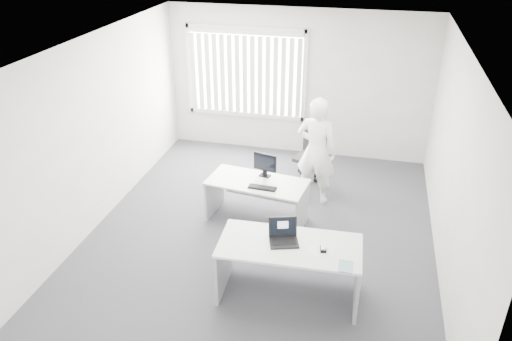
% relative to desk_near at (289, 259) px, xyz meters
% --- Properties ---
extents(ground, '(6.00, 6.00, 0.00)m').
position_rel_desk_near_xyz_m(ground, '(-0.63, 1.25, -0.56)').
color(ground, '#55555D').
rests_on(ground, ground).
extents(wall_back, '(5.00, 0.02, 2.80)m').
position_rel_desk_near_xyz_m(wall_back, '(-0.63, 4.25, 0.84)').
color(wall_back, silver).
rests_on(wall_back, ground).
extents(wall_front, '(5.00, 0.02, 2.80)m').
position_rel_desk_near_xyz_m(wall_front, '(-0.63, -1.75, 0.84)').
color(wall_front, silver).
rests_on(wall_front, ground).
extents(wall_left, '(0.02, 6.00, 2.80)m').
position_rel_desk_near_xyz_m(wall_left, '(-3.13, 1.25, 0.84)').
color(wall_left, silver).
rests_on(wall_left, ground).
extents(wall_right, '(0.02, 6.00, 2.80)m').
position_rel_desk_near_xyz_m(wall_right, '(1.87, 1.25, 0.84)').
color(wall_right, silver).
rests_on(wall_right, ground).
extents(ceiling, '(5.00, 6.00, 0.02)m').
position_rel_desk_near_xyz_m(ceiling, '(-0.63, 1.25, 2.24)').
color(ceiling, silver).
rests_on(ceiling, wall_back).
extents(window, '(2.32, 0.06, 1.76)m').
position_rel_desk_near_xyz_m(window, '(-1.63, 4.21, 0.99)').
color(window, silver).
rests_on(window, wall_back).
extents(blinds, '(2.20, 0.10, 1.50)m').
position_rel_desk_near_xyz_m(blinds, '(-1.63, 4.15, 0.96)').
color(blinds, silver).
rests_on(blinds, wall_back).
extents(desk_near, '(1.73, 0.87, 0.77)m').
position_rel_desk_near_xyz_m(desk_near, '(0.00, 0.00, 0.00)').
color(desk_near, white).
rests_on(desk_near, ground).
extents(desk_far, '(1.57, 0.89, 0.68)m').
position_rel_desk_near_xyz_m(desk_far, '(-0.78, 1.60, -0.07)').
color(desk_far, white).
rests_on(desk_far, ground).
extents(office_chair, '(0.73, 0.73, 1.02)m').
position_rel_desk_near_xyz_m(office_chair, '(-0.18, 3.11, -0.24)').
color(office_chair, black).
rests_on(office_chair, ground).
extents(person, '(0.72, 0.55, 1.79)m').
position_rel_desk_near_xyz_m(person, '(-0.00, 2.42, 0.34)').
color(person, white).
rests_on(person, ground).
extents(laptop, '(0.42, 0.39, 0.26)m').
position_rel_desk_near_xyz_m(laptop, '(-0.07, 0.01, 0.35)').
color(laptop, black).
rests_on(laptop, desk_near).
extents(paper_sheet, '(0.29, 0.21, 0.00)m').
position_rel_desk_near_xyz_m(paper_sheet, '(0.37, -0.02, 0.22)').
color(paper_sheet, white).
rests_on(paper_sheet, desk_near).
extents(mouse, '(0.09, 0.13, 0.05)m').
position_rel_desk_near_xyz_m(mouse, '(0.40, -0.02, 0.24)').
color(mouse, silver).
rests_on(mouse, paper_sheet).
extents(booklet, '(0.16, 0.22, 0.01)m').
position_rel_desk_near_xyz_m(booklet, '(0.68, -0.27, 0.22)').
color(booklet, silver).
rests_on(booklet, desk_near).
extents(keyboard, '(0.42, 0.16, 0.02)m').
position_rel_desk_near_xyz_m(keyboard, '(-0.66, 1.41, 0.13)').
color(keyboard, black).
rests_on(keyboard, desk_far).
extents(monitor, '(0.39, 0.20, 0.38)m').
position_rel_desk_near_xyz_m(monitor, '(-0.71, 1.80, 0.31)').
color(monitor, black).
rests_on(monitor, desk_far).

